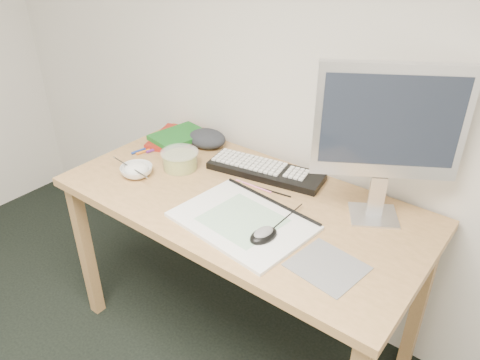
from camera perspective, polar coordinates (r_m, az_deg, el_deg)
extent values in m
plane|color=silver|center=(1.89, 4.70, 18.04)|extent=(3.60, 0.00, 3.60)
cube|color=tan|center=(2.24, -18.24, -8.34)|extent=(0.05, 0.05, 0.71)
cube|color=tan|center=(2.54, -7.43, -1.85)|extent=(0.05, 0.05, 0.71)
cube|color=tan|center=(2.02, 20.96, -13.93)|extent=(0.05, 0.05, 0.71)
cube|color=tan|center=(1.78, 0.13, -2.69)|extent=(1.40, 0.70, 0.03)
cube|color=gray|center=(1.48, 10.58, -10.32)|extent=(0.23, 0.22, 0.00)
cube|color=white|center=(1.64, 0.30, -5.04)|extent=(0.49, 0.38, 0.01)
cube|color=black|center=(1.92, 3.14, 1.13)|extent=(0.50, 0.23, 0.03)
cube|color=silver|center=(1.74, 15.93, -4.16)|extent=(0.22, 0.21, 0.01)
cube|color=silver|center=(1.69, 16.31, -1.96)|extent=(0.06, 0.04, 0.16)
cube|color=silver|center=(1.57, 17.78, 6.70)|extent=(0.42, 0.27, 0.39)
cube|color=black|center=(1.56, 17.84, 7.00)|extent=(0.37, 0.23, 0.30)
ellipsoid|color=black|center=(1.54, 2.88, -6.43)|extent=(0.08, 0.12, 0.04)
imported|color=white|center=(1.95, -12.49, 1.08)|extent=(0.15, 0.15, 0.04)
cylinder|color=silver|center=(1.94, -13.24, 1.53)|extent=(0.24, 0.05, 0.02)
cylinder|color=#E7E751|center=(1.97, -7.32, 2.44)|extent=(0.16, 0.16, 0.08)
cube|color=maroon|center=(2.22, -7.91, 5.03)|extent=(0.27, 0.31, 0.03)
cube|color=#18611F|center=(2.18, -7.43, 5.36)|extent=(0.21, 0.27, 0.02)
ellipsoid|color=#292A31|center=(2.16, -4.06, 5.06)|extent=(0.17, 0.15, 0.06)
cylinder|color=pink|center=(1.84, 1.63, -0.73)|extent=(0.17, 0.01, 0.01)
cylinder|color=tan|center=(1.82, 0.78, -1.12)|extent=(0.14, 0.09, 0.01)
cylinder|color=black|center=(1.81, 3.86, -1.37)|extent=(0.16, 0.03, 0.01)
cylinder|color=navy|center=(2.16, -11.62, 3.69)|extent=(0.04, 0.13, 0.01)
cylinder|color=orange|center=(2.14, -11.10, 3.60)|extent=(0.04, 0.12, 0.01)
cylinder|color=#5E2380|center=(2.15, -9.66, 3.91)|extent=(0.05, 0.14, 0.01)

